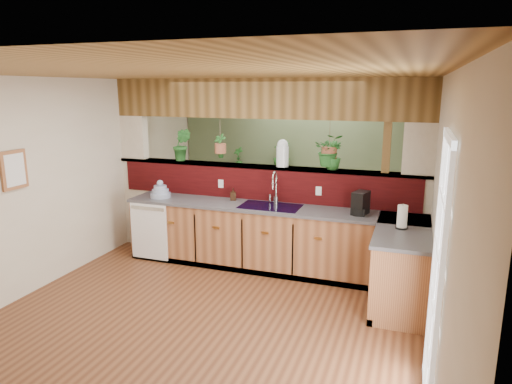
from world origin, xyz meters
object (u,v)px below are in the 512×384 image
(paper_towel, at_px, (402,217))
(glass_jar, at_px, (282,153))
(soap_dispenser, at_px, (233,194))
(coffee_maker, at_px, (360,204))
(faucet, at_px, (275,186))
(shelving_console, at_px, (266,195))
(dish_stack, at_px, (160,192))

(paper_towel, relative_size, glass_jar, 0.77)
(soap_dispenser, xyz_separation_m, coffee_maker, (1.80, -0.16, 0.05))
(faucet, relative_size, shelving_console, 0.31)
(paper_towel, bearing_deg, shelving_console, 132.69)
(dish_stack, distance_m, coffee_maker, 2.88)
(faucet, bearing_deg, glass_jar, 79.74)
(faucet, xyz_separation_m, glass_jar, (0.04, 0.22, 0.43))
(dish_stack, height_order, soap_dispenser, dish_stack)
(dish_stack, height_order, paper_towel, paper_towel)
(glass_jar, bearing_deg, paper_towel, -26.68)
(dish_stack, relative_size, shelving_console, 0.20)
(soap_dispenser, bearing_deg, dish_stack, -170.01)
(faucet, distance_m, soap_dispenser, 0.64)
(dish_stack, height_order, glass_jar, glass_jar)
(paper_towel, relative_size, shelving_console, 0.20)
(paper_towel, xyz_separation_m, shelving_console, (-2.52, 2.74, -0.53))
(faucet, height_order, dish_stack, faucet)
(faucet, distance_m, dish_stack, 1.71)
(shelving_console, bearing_deg, dish_stack, -133.13)
(soap_dispenser, bearing_deg, paper_towel, -14.74)
(coffee_maker, bearing_deg, dish_stack, -163.20)
(coffee_maker, bearing_deg, shelving_console, 147.44)
(dish_stack, distance_m, shelving_console, 2.52)
(coffee_maker, xyz_separation_m, glass_jar, (-1.14, 0.38, 0.55))
(faucet, distance_m, coffee_maker, 1.20)
(dish_stack, xyz_separation_m, soap_dispenser, (1.07, 0.19, 0.01))
(soap_dispenser, height_order, glass_jar, glass_jar)
(faucet, relative_size, coffee_maker, 1.58)
(paper_towel, height_order, glass_jar, glass_jar)
(soap_dispenser, relative_size, shelving_console, 0.12)
(glass_jar, bearing_deg, coffee_maker, -18.40)
(dish_stack, xyz_separation_m, paper_towel, (3.40, -0.42, 0.05))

